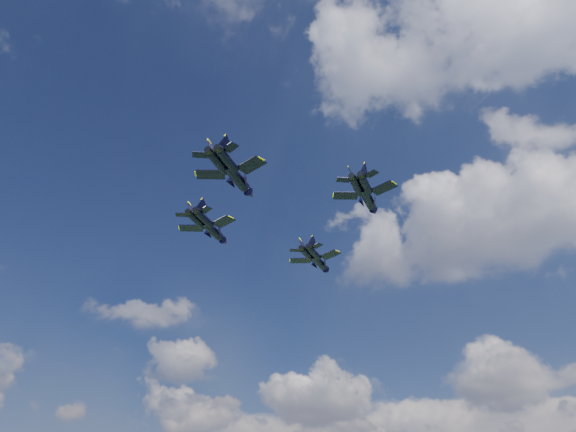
# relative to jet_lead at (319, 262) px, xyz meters

# --- Properties ---
(jet_lead) EXTENTS (11.73, 15.36, 3.63)m
(jet_lead) POSITION_rel_jet_lead_xyz_m (0.00, 0.00, 0.00)
(jet_lead) COLOR black
(jet_left) EXTENTS (12.43, 16.49, 3.89)m
(jet_left) POSITION_rel_jet_lead_xyz_m (-13.18, -20.66, 2.37)
(jet_left) COLOR black
(jet_right) EXTENTS (11.64, 15.46, 3.64)m
(jet_right) POSITION_rel_jet_lead_xyz_m (20.17, -16.64, 0.78)
(jet_right) COLOR black
(jet_slot) EXTENTS (12.33, 16.39, 3.86)m
(jet_slot) POSITION_rel_jet_lead_xyz_m (6.08, -37.08, -1.10)
(jet_slot) COLOR black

